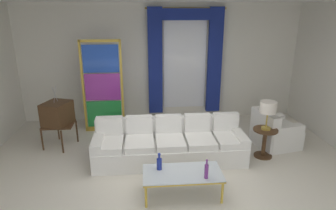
{
  "coord_description": "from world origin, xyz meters",
  "views": [
    {
      "loc": [
        -0.48,
        -4.56,
        2.87
      ],
      "look_at": [
        0.0,
        0.9,
        1.05
      ],
      "focal_mm": 31.39,
      "sensor_mm": 36.0,
      "label": 1
    }
  ],
  "objects": [
    {
      "name": "vintage_tv",
      "position": [
        -2.3,
        1.44,
        0.73
      ],
      "size": [
        0.68,
        0.73,
        1.35
      ],
      "color": "#472D19",
      "rests_on": "ground"
    },
    {
      "name": "curtained_window",
      "position": [
        0.62,
        2.89,
        1.74
      ],
      "size": [
        2.0,
        0.17,
        2.7
      ],
      "color": "white",
      "rests_on": "ground"
    },
    {
      "name": "round_side_table",
      "position": [
        1.91,
        0.59,
        0.36
      ],
      "size": [
        0.48,
        0.48,
        0.59
      ],
      "color": "#472D19",
      "rests_on": "ground"
    },
    {
      "name": "coffee_table",
      "position": [
        0.1,
        -0.55,
        0.37
      ],
      "size": [
        1.24,
        0.62,
        0.41
      ],
      "color": "silver",
      "rests_on": "ground"
    },
    {
      "name": "stained_glass_divider",
      "position": [
        -1.42,
        2.21,
        1.06
      ],
      "size": [
        0.95,
        0.05,
        2.2
      ],
      "color": "gold",
      "rests_on": "ground"
    },
    {
      "name": "armchair_white",
      "position": [
        2.32,
        1.05,
        0.29
      ],
      "size": [
        0.96,
        0.95,
        0.8
      ],
      "color": "white",
      "rests_on": "ground"
    },
    {
      "name": "bottle_blue_decanter",
      "position": [
        -0.25,
        -0.42,
        0.52
      ],
      "size": [
        0.08,
        0.08,
        0.29
      ],
      "color": "navy",
      "rests_on": "coffee_table"
    },
    {
      "name": "couch_white_long",
      "position": [
        0.01,
        0.67,
        0.31
      ],
      "size": [
        2.92,
        0.93,
        0.86
      ],
      "color": "white",
      "rests_on": "ground"
    },
    {
      "name": "peacock_figurine",
      "position": [
        -1.12,
        1.9,
        0.22
      ],
      "size": [
        0.44,
        0.6,
        0.5
      ],
      "color": "beige",
      "rests_on": "ground"
    },
    {
      "name": "wall_rear",
      "position": [
        0.0,
        3.06,
        1.5
      ],
      "size": [
        8.0,
        0.12,
        3.0
      ],
      "primitive_type": "cube",
      "color": "white",
      "rests_on": "ground"
    },
    {
      "name": "ground_plane",
      "position": [
        0.0,
        0.0,
        0.0
      ],
      "size": [
        16.0,
        16.0,
        0.0
      ],
      "primitive_type": "plane",
      "color": "silver"
    },
    {
      "name": "table_lamp_brass",
      "position": [
        1.91,
        0.59,
        1.03
      ],
      "size": [
        0.32,
        0.32,
        0.57
      ],
      "color": "#B29338",
      "rests_on": "round_side_table"
    },
    {
      "name": "bottle_crystal_tall",
      "position": [
        0.44,
        -0.74,
        0.54
      ],
      "size": [
        0.06,
        0.06,
        0.32
      ],
      "color": "#753384",
      "rests_on": "coffee_table"
    }
  ]
}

